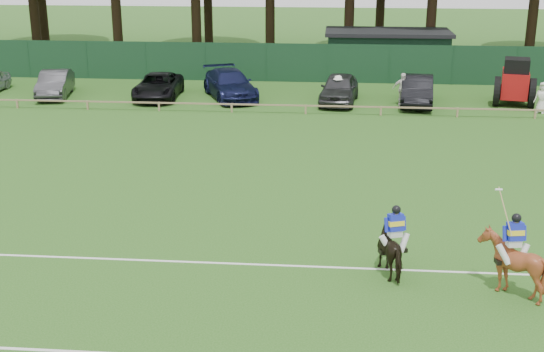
# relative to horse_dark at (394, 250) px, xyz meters

# --- Properties ---
(ground) EXTENTS (160.00, 160.00, 0.00)m
(ground) POSITION_rel_horse_dark_xyz_m (-4.30, 1.25, -0.73)
(ground) COLOR #1E4C14
(ground) RESTS_ON ground
(horse_dark) EXTENTS (1.30, 1.88, 1.45)m
(horse_dark) POSITION_rel_horse_dark_xyz_m (0.00, 0.00, 0.00)
(horse_dark) COLOR black
(horse_dark) RESTS_ON ground
(horse_chestnut) EXTENTS (1.64, 1.78, 1.73)m
(horse_chestnut) POSITION_rel_horse_dark_xyz_m (2.99, -0.94, 0.14)
(horse_chestnut) COLOR brown
(horse_chestnut) RESTS_ON ground
(sedan_grey) EXTENTS (2.45, 4.84, 1.52)m
(sedan_grey) POSITION_rel_horse_dark_xyz_m (-18.30, 22.41, 0.04)
(sedan_grey) COLOR #333336
(sedan_grey) RESTS_ON ground
(suv_black) EXTENTS (2.62, 5.28, 1.44)m
(suv_black) POSITION_rel_horse_dark_xyz_m (-12.10, 22.47, -0.01)
(suv_black) COLOR black
(suv_black) RESTS_ON ground
(sedan_navy) EXTENTS (4.30, 6.07, 1.63)m
(sedan_navy) POSITION_rel_horse_dark_xyz_m (-7.91, 22.90, 0.09)
(sedan_navy) COLOR #13183E
(sedan_navy) RESTS_ON ground
(hatch_grey) EXTENTS (2.48, 5.04, 1.65)m
(hatch_grey) POSITION_rel_horse_dark_xyz_m (-1.52, 22.14, 0.10)
(hatch_grey) COLOR #313134
(hatch_grey) RESTS_ON ground
(estate_black) EXTENTS (2.20, 5.08, 1.63)m
(estate_black) POSITION_rel_horse_dark_xyz_m (2.85, 22.05, 0.09)
(estate_black) COLOR black
(estate_black) RESTS_ON ground
(spectator_left) EXTENTS (1.22, 0.99, 1.64)m
(spectator_left) POSITION_rel_horse_dark_xyz_m (-1.60, 21.80, 0.09)
(spectator_left) COLOR white
(spectator_left) RESTS_ON ground
(spectator_mid) EXTENTS (1.12, 0.56, 1.84)m
(spectator_mid) POSITION_rel_horse_dark_xyz_m (2.00, 21.80, 0.20)
(spectator_mid) COLOR white
(spectator_mid) RESTS_ON ground
(spectator_right) EXTENTS (0.98, 0.91, 1.68)m
(spectator_right) POSITION_rel_horse_dark_xyz_m (9.34, 20.56, 0.12)
(spectator_right) COLOR silver
(spectator_right) RESTS_ON ground
(rider_dark) EXTENTS (0.92, 0.53, 1.41)m
(rider_dark) POSITION_rel_horse_dark_xyz_m (0.00, -0.01, 0.68)
(rider_dark) COLOR silver
(rider_dark) RESTS_ON ground
(rider_chestnut) EXTENTS (0.96, 0.53, 2.05)m
(rider_chestnut) POSITION_rel_horse_dark_xyz_m (2.99, -0.95, 0.91)
(rider_chestnut) COLOR silver
(rider_chestnut) RESTS_ON ground
(pitch_lines) EXTENTS (60.00, 5.10, 0.01)m
(pitch_lines) POSITION_rel_horse_dark_xyz_m (-4.30, -2.25, -0.72)
(pitch_lines) COLOR silver
(pitch_lines) RESTS_ON ground
(pitch_rail) EXTENTS (62.10, 0.10, 0.50)m
(pitch_rail) POSITION_rel_horse_dark_xyz_m (-4.30, 19.25, -0.28)
(pitch_rail) COLOR #997F5B
(pitch_rail) RESTS_ON ground
(perimeter_fence) EXTENTS (92.08, 0.08, 2.50)m
(perimeter_fence) POSITION_rel_horse_dark_xyz_m (-4.30, 28.25, 0.52)
(perimeter_fence) COLOR #14351E
(perimeter_fence) RESTS_ON ground
(utility_shed) EXTENTS (8.40, 4.40, 3.04)m
(utility_shed) POSITION_rel_horse_dark_xyz_m (1.70, 31.25, 0.81)
(utility_shed) COLOR #14331E
(utility_shed) RESTS_ON ground
(tree_row) EXTENTS (96.00, 12.00, 21.00)m
(tree_row) POSITION_rel_horse_dark_xyz_m (-2.30, 36.25, -0.73)
(tree_row) COLOR #26561C
(tree_row) RESTS_ON ground
(tractor) EXTENTS (2.72, 3.52, 2.65)m
(tractor) POSITION_rel_horse_dark_xyz_m (8.32, 22.58, 0.53)
(tractor) COLOR #A40F10
(tractor) RESTS_ON ground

